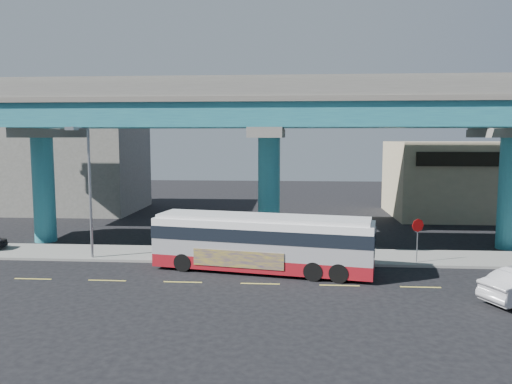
{
  "coord_description": "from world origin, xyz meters",
  "views": [
    {
      "loc": [
        1.58,
        -24.95,
        7.43
      ],
      "look_at": [
        -0.53,
        4.0,
        4.23
      ],
      "focal_mm": 35.0,
      "sensor_mm": 36.0,
      "label": 1
    }
  ],
  "objects": [
    {
      "name": "stop_sign",
      "position": [
        8.88,
        4.18,
        2.01
      ],
      "size": [
        0.74,
        0.3,
        2.57
      ],
      "rotation": [
        0.0,
        0.0,
        -0.04
      ],
      "color": "gray",
      "rests_on": "sidewalk"
    },
    {
      "name": "viaduct",
      "position": [
        -0.0,
        9.11,
        9.14
      ],
      "size": [
        52.0,
        12.4,
        11.7
      ],
      "color": "#206079",
      "rests_on": "ground"
    },
    {
      "name": "building_beige",
      "position": [
        18.0,
        22.98,
        3.51
      ],
      "size": [
        14.0,
        10.23,
        7.0
      ],
      "color": "tan",
      "rests_on": "ground"
    },
    {
      "name": "sidewalk",
      "position": [
        0.0,
        5.5,
        0.07
      ],
      "size": [
        70.0,
        4.0,
        0.15
      ],
      "primitive_type": "cube",
      "color": "gray",
      "rests_on": "ground"
    },
    {
      "name": "street_lamp",
      "position": [
        -10.53,
        3.43,
        5.34
      ],
      "size": [
        0.5,
        2.6,
        8.02
      ],
      "color": "gray",
      "rests_on": "sidewalk"
    },
    {
      "name": "lane_markings",
      "position": [
        -0.0,
        -0.3,
        0.01
      ],
      "size": [
        58.0,
        0.12,
        0.01
      ],
      "color": "#D8C64C",
      "rests_on": "ground"
    },
    {
      "name": "transit_bus",
      "position": [
        -0.04,
        2.11,
        1.72
      ],
      "size": [
        12.45,
        4.86,
        3.13
      ],
      "rotation": [
        0.0,
        0.0,
        -0.19
      ],
      "color": "maroon",
      "rests_on": "ground"
    },
    {
      "name": "building_concrete",
      "position": [
        -20.0,
        24.0,
        4.5
      ],
      "size": [
        12.0,
        10.0,
        9.0
      ],
      "primitive_type": "cube",
      "color": "gray",
      "rests_on": "ground"
    },
    {
      "name": "ground",
      "position": [
        0.0,
        0.0,
        0.0
      ],
      "size": [
        120.0,
        120.0,
        0.0
      ],
      "primitive_type": "plane",
      "color": "black",
      "rests_on": "ground"
    }
  ]
}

